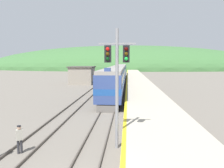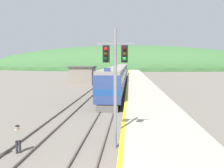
% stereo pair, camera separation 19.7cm
% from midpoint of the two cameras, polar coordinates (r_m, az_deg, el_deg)
% --- Properties ---
extents(track_main, '(1.52, 180.00, 0.16)m').
position_cam_midpoint_polar(track_main, '(78.00, 2.51, 2.04)').
color(track_main, '#4C443D').
rests_on(track_main, ground).
extents(track_siding, '(1.52, 180.00, 0.16)m').
position_cam_midpoint_polar(track_siding, '(78.23, -0.51, 2.06)').
color(track_siding, '#4C443D').
rests_on(track_siding, ground).
extents(platform, '(5.33, 140.00, 1.03)m').
position_cam_midpoint_polar(platform, '(58.04, 6.37, 1.09)').
color(platform, '#B2A893').
rests_on(platform, ground).
extents(distant_hills, '(204.88, 92.19, 32.85)m').
position_cam_midpoint_polar(distant_hills, '(158.50, 3.35, 3.99)').
color(distant_hills, '#3D6B38').
rests_on(distant_hills, ground).
extents(station_shed, '(5.81, 6.26, 4.19)m').
position_cam_midpoint_polar(station_shed, '(52.66, -7.92, 2.33)').
color(station_shed, gray).
rests_on(station_shed, ground).
extents(express_train_lead_car, '(2.99, 19.32, 4.70)m').
position_cam_midpoint_polar(express_train_lead_car, '(31.95, 0.15, 0.54)').
color(express_train_lead_car, black).
rests_on(express_train_lead_car, ground).
extents(carriage_second, '(2.98, 19.22, 4.34)m').
position_cam_midpoint_polar(carriage_second, '(52.25, 1.71, 2.62)').
color(carriage_second, black).
rests_on(carriage_second, ground).
extents(carriage_third, '(2.98, 19.22, 4.34)m').
position_cam_midpoint_polar(carriage_third, '(72.31, 2.39, 3.54)').
color(carriage_third, black).
rests_on(carriage_third, ground).
extents(signal_mast_main, '(2.20, 0.42, 7.33)m').
position_cam_midpoint_polar(signal_mast_main, '(13.13, 0.88, 3.40)').
color(signal_mast_main, gray).
rests_on(signal_mast_main, ground).
extents(track_worker, '(0.42, 0.38, 1.68)m').
position_cam_midpoint_polar(track_worker, '(14.21, -23.40, -12.75)').
color(track_worker, '#2D2D33').
rests_on(track_worker, ground).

